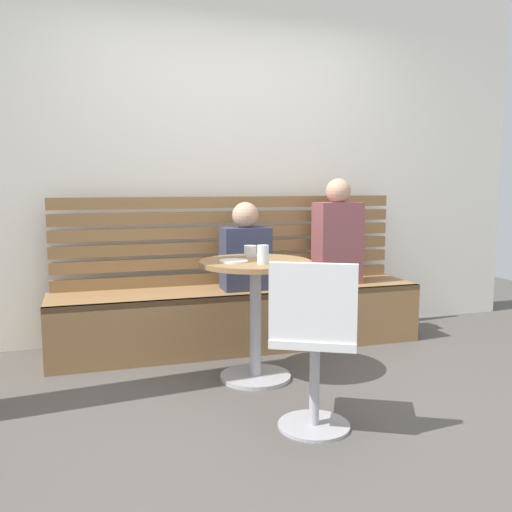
# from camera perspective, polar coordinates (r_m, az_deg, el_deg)

# --- Properties ---
(ground) EXTENTS (8.00, 8.00, 0.00)m
(ground) POSITION_cam_1_polar(r_m,az_deg,el_deg) (3.09, 4.60, -15.45)
(ground) COLOR #514C47
(back_wall) EXTENTS (5.20, 0.10, 2.90)m
(back_wall) POSITION_cam_1_polar(r_m,az_deg,el_deg) (4.42, -3.29, 10.67)
(back_wall) COLOR white
(back_wall) RESTS_ON ground
(booth_bench) EXTENTS (2.70, 0.52, 0.44)m
(booth_bench) POSITION_cam_1_polar(r_m,az_deg,el_deg) (4.10, -1.65, -6.37)
(booth_bench) COLOR olive
(booth_bench) RESTS_ON ground
(booth_backrest) EXTENTS (2.65, 0.04, 0.67)m
(booth_backrest) POSITION_cam_1_polar(r_m,az_deg,el_deg) (4.24, -2.56, 1.71)
(booth_backrest) COLOR olive
(booth_backrest) RESTS_ON booth_bench
(cafe_table) EXTENTS (0.68, 0.68, 0.74)m
(cafe_table) POSITION_cam_1_polar(r_m,az_deg,el_deg) (3.39, -0.06, -4.20)
(cafe_table) COLOR #ADADB2
(cafe_table) RESTS_ON ground
(white_chair) EXTENTS (0.54, 0.54, 0.85)m
(white_chair) POSITION_cam_1_polar(r_m,az_deg,el_deg) (2.68, 6.00, -8.59)
(white_chair) COLOR #ADADB2
(white_chair) RESTS_ON ground
(person_adult) EXTENTS (0.34, 0.22, 0.80)m
(person_adult) POSITION_cam_1_polar(r_m,az_deg,el_deg) (4.29, 8.38, 2.03)
(person_adult) COLOR brown
(person_adult) RESTS_ON booth_bench
(person_child_left) EXTENTS (0.34, 0.22, 0.63)m
(person_child_left) POSITION_cam_1_polar(r_m,az_deg,el_deg) (4.00, -1.10, 0.50)
(person_child_left) COLOR #333851
(person_child_left) RESTS_ON booth_bench
(cup_ceramic_white) EXTENTS (0.08, 0.08, 0.07)m
(cup_ceramic_white) POSITION_cam_1_polar(r_m,az_deg,el_deg) (3.54, -0.59, 0.52)
(cup_ceramic_white) COLOR white
(cup_ceramic_white) RESTS_ON cafe_table
(cup_water_clear) EXTENTS (0.07, 0.07, 0.11)m
(cup_water_clear) POSITION_cam_1_polar(r_m,az_deg,el_deg) (3.21, 0.72, 0.16)
(cup_water_clear) COLOR white
(cup_water_clear) RESTS_ON cafe_table
(plate_small) EXTENTS (0.17, 0.17, 0.01)m
(plate_small) POSITION_cam_1_polar(r_m,az_deg,el_deg) (3.29, -2.31, -0.53)
(plate_small) COLOR white
(plate_small) RESTS_ON cafe_table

